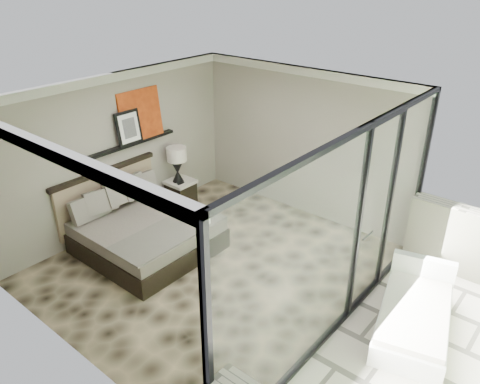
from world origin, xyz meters
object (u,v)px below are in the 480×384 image
Objects in this scene: lounger at (414,316)px; table_lamp at (177,160)px; nightstand at (181,193)px; bed at (143,230)px.

table_lamp is at bearing 159.44° from lounger.
lounger is at bearing -1.88° from nightstand.
bed is at bearing -61.86° from nightstand.
bed is 4.13× the size of nightstand.
bed reaches higher than lounger.
bed is at bearing 178.01° from lounger.
bed is 1.68m from nightstand.
nightstand is at bearing 158.88° from lounger.
nightstand is at bearing 81.30° from table_lamp.
lounger is (5.01, -0.49, -0.77)m from table_lamp.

